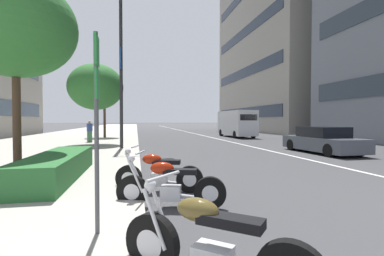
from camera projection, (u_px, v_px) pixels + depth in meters
The scene contains 15 objects.
sidewalk_right_plaza at pixel (86, 135), 30.64m from camera, with size 160.00×10.93×0.15m, color #A39E93.
lane_centre_stripe at pixel (191, 133), 37.99m from camera, with size 110.00×0.16×0.01m, color silver.
motorcycle_second_in_row at pixel (211, 248), 2.80m from camera, with size 1.46×1.72×1.11m.
motorcycle_by_sign_pole at pixel (170, 187), 5.45m from camera, with size 0.81×2.09×1.09m.
motorcycle_nearest_camera at pixel (158, 175), 6.65m from camera, with size 0.79×2.04×1.09m.
car_approaching_light at pixel (323, 141), 14.59m from camera, with size 4.68×2.00×1.36m.
delivery_van_ahead at pixel (236, 123), 28.42m from camera, with size 6.06×2.18×2.63m.
parking_sign_by_curb at pixel (97, 108), 3.81m from camera, with size 0.32×0.06×2.73m.
street_lamp_with_banners at pixel (128, 52), 15.53m from camera, with size 1.26×2.63×8.95m.
clipped_hedge_bed at pixel (58, 166), 7.51m from camera, with size 4.59×1.10×0.64m, color #28602D.
street_tree_near_plaza_corner at pixel (15, 27), 7.97m from camera, with size 3.34×3.34×5.61m.
street_tree_far_plaza at pixel (96, 87), 17.98m from camera, with size 3.45×3.45×5.14m.
street_tree_mid_sidewalk at pixel (104, 92), 25.39m from camera, with size 2.86×2.86×5.36m.
pedestrian_on_plaza at pixel (90, 131), 19.96m from camera, with size 0.48×0.43×1.52m.
office_tower_mid_left at pixel (297, 19), 44.89m from camera, with size 26.18×17.96×35.66m.
Camera 1 is at (-2.26, 7.25, 1.70)m, focal length 26.41 mm.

